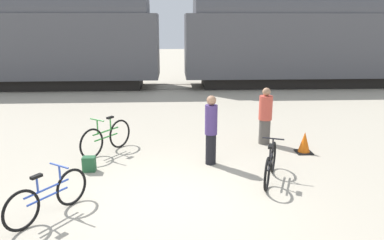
% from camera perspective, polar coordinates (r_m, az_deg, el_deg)
% --- Properties ---
extents(ground_plane, '(80.00, 80.00, 0.00)m').
position_cam_1_polar(ground_plane, '(7.24, -2.95, -11.96)').
color(ground_plane, '#B2A893').
extents(freight_train, '(24.02, 2.81, 4.96)m').
position_cam_1_polar(freight_train, '(19.07, -3.12, 12.80)').
color(freight_train, black).
rests_on(freight_train, ground_plane).
extents(rail_near, '(36.02, 0.07, 0.01)m').
position_cam_1_polar(rail_near, '(18.63, -3.01, 4.72)').
color(rail_near, '#4C4238').
rests_on(rail_near, ground_plane).
extents(rail_far, '(36.02, 0.07, 0.01)m').
position_cam_1_polar(rail_far, '(20.05, -3.01, 5.43)').
color(rail_far, '#4C4238').
rests_on(rail_far, ground_plane).
extents(bicycle_blue, '(1.00, 1.44, 0.85)m').
position_cam_1_polar(bicycle_blue, '(6.95, -21.07, -10.87)').
color(bicycle_blue, black).
rests_on(bicycle_blue, ground_plane).
extents(bicycle_green, '(1.05, 1.46, 0.95)m').
position_cam_1_polar(bicycle_green, '(9.74, -12.93, -2.66)').
color(bicycle_green, black).
rests_on(bicycle_green, ground_plane).
extents(bicycle_black, '(0.67, 1.60, 0.86)m').
position_cam_1_polar(bicycle_black, '(8.04, 11.86, -6.59)').
color(bicycle_black, black).
rests_on(bicycle_black, ground_plane).
extents(person_in_purple, '(0.29, 0.29, 1.64)m').
position_cam_1_polar(person_in_purple, '(8.65, 2.92, -1.47)').
color(person_in_purple, black).
rests_on(person_in_purple, ground_plane).
extents(person_in_red, '(0.36, 0.36, 1.55)m').
position_cam_1_polar(person_in_red, '(10.32, 11.10, 0.55)').
color(person_in_red, '#514C47').
rests_on(person_in_red, ground_plane).
extents(backpack, '(0.28, 0.20, 0.34)m').
position_cam_1_polar(backpack, '(8.73, -15.40, -6.48)').
color(backpack, '#235633').
rests_on(backpack, ground_plane).
extents(traffic_cone, '(0.40, 0.40, 0.55)m').
position_cam_1_polar(traffic_cone, '(9.96, 16.75, -3.40)').
color(traffic_cone, black).
rests_on(traffic_cone, ground_plane).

